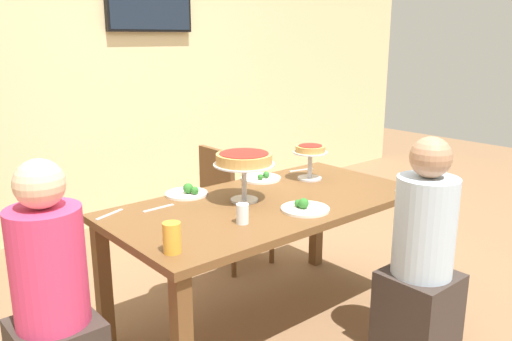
% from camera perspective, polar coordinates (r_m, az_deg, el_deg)
% --- Properties ---
extents(ground_plane, '(12.00, 12.00, 0.00)m').
position_cam_1_polar(ground_plane, '(3.13, 1.24, -16.33)').
color(ground_plane, '#846042').
extents(rear_partition, '(8.00, 0.12, 2.80)m').
position_cam_1_polar(rear_partition, '(4.58, -17.65, 11.27)').
color(rear_partition, beige).
rests_on(rear_partition, ground_plane).
extents(dining_table, '(1.73, 0.88, 0.74)m').
position_cam_1_polar(dining_table, '(2.85, 1.31, -5.02)').
color(dining_table, brown).
rests_on(dining_table, ground_plane).
extents(television, '(0.80, 0.05, 0.50)m').
position_cam_1_polar(television, '(4.72, -11.62, 17.69)').
color(television, black).
extents(diner_head_west, '(0.34, 0.34, 1.15)m').
position_cam_1_polar(diner_head_west, '(2.39, -21.36, -14.37)').
color(diner_head_west, '#382D28').
rests_on(diner_head_west, ground_plane).
extents(diner_near_right, '(0.34, 0.34, 1.15)m').
position_cam_1_polar(diner_near_right, '(2.77, 17.70, -9.93)').
color(diner_near_right, '#382D28').
rests_on(diner_near_right, ground_plane).
extents(chair_far_right, '(0.40, 0.40, 0.87)m').
position_cam_1_polar(chair_far_right, '(3.67, -2.91, -3.30)').
color(chair_far_right, brown).
rests_on(chair_far_right, ground_plane).
extents(deep_dish_pizza_stand, '(0.33, 0.33, 0.27)m').
position_cam_1_polar(deep_dish_pizza_stand, '(2.76, -1.32, 0.99)').
color(deep_dish_pizza_stand, silver).
rests_on(deep_dish_pizza_stand, dining_table).
extents(personal_pizza_stand, '(0.21, 0.21, 0.22)m').
position_cam_1_polar(personal_pizza_stand, '(3.22, 5.97, 1.80)').
color(personal_pizza_stand, silver).
rests_on(personal_pizza_stand, dining_table).
extents(salad_plate_near_diner, '(0.25, 0.25, 0.07)m').
position_cam_1_polar(salad_plate_near_diner, '(2.68, 5.35, -4.10)').
color(salad_plate_near_diner, white).
rests_on(salad_plate_near_diner, dining_table).
extents(salad_plate_far_diner, '(0.25, 0.25, 0.06)m').
position_cam_1_polar(salad_plate_far_diner, '(3.23, 0.56, -0.82)').
color(salad_plate_far_diner, white).
rests_on(salad_plate_far_diner, dining_table).
extents(salad_plate_spare, '(0.24, 0.24, 0.07)m').
position_cam_1_polar(salad_plate_spare, '(2.94, -7.55, -2.41)').
color(salad_plate_spare, white).
rests_on(salad_plate_spare, dining_table).
extents(beer_glass_amber_tall, '(0.08, 0.08, 0.13)m').
position_cam_1_polar(beer_glass_amber_tall, '(2.17, -9.21, -7.30)').
color(beer_glass_amber_tall, gold).
rests_on(beer_glass_amber_tall, dining_table).
extents(water_glass_clear_near, '(0.06, 0.06, 0.10)m').
position_cam_1_polar(water_glass_clear_near, '(2.48, -1.50, -4.77)').
color(water_glass_clear_near, white).
rests_on(water_glass_clear_near, dining_table).
extents(cutlery_fork_near, '(0.18, 0.02, 0.00)m').
position_cam_1_polar(cutlery_fork_near, '(2.74, -10.66, -4.08)').
color(cutlery_fork_near, silver).
rests_on(cutlery_fork_near, dining_table).
extents(cutlery_knife_near, '(0.18, 0.05, 0.00)m').
position_cam_1_polar(cutlery_knife_near, '(3.47, 5.00, 0.06)').
color(cutlery_knife_near, silver).
rests_on(cutlery_knife_near, dining_table).
extents(cutlery_fork_far, '(0.17, 0.08, 0.00)m').
position_cam_1_polar(cutlery_fork_far, '(2.71, -15.79, -4.66)').
color(cutlery_fork_far, silver).
rests_on(cutlery_fork_far, dining_table).
extents(cutlery_knife_far, '(0.18, 0.06, 0.00)m').
position_cam_1_polar(cutlery_knife_far, '(3.18, 15.74, -1.77)').
color(cutlery_knife_far, silver).
rests_on(cutlery_knife_far, dining_table).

